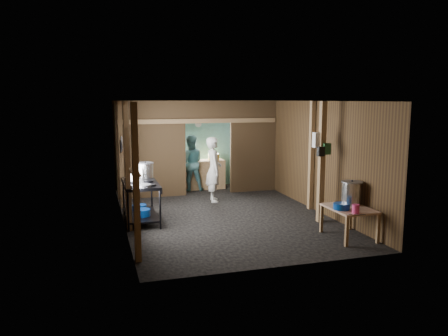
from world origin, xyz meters
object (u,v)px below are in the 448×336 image
object	(u,v)px
cook	(214,169)
stock_pot	(352,193)
yellow_tub	(214,157)
stove_pot_large	(145,171)
prep_table	(349,223)
gas_range	(141,202)
pink_bucket	(356,209)

from	to	relation	value
cook	stock_pot	bearing A→B (deg)	-144.62
yellow_tub	stove_pot_large	bearing A→B (deg)	-130.98
prep_table	yellow_tub	world-z (taller)	yellow_tub
stove_pot_large	stock_pot	xyz separation A→B (m)	(3.73, -2.52, -0.23)
stove_pot_large	stock_pot	distance (m)	4.50
prep_table	stove_pot_large	bearing A→B (deg)	142.15
gas_range	prep_table	xyz separation A→B (m)	(3.71, -2.25, -0.14)
stove_pot_large	pink_bucket	distance (m)	4.66
prep_table	yellow_tub	distance (m)	5.59
gas_range	pink_bucket	bearing A→B (deg)	-36.31
stove_pot_large	pink_bucket	size ratio (longest dim) A/B	2.33
stock_pot	yellow_tub	distance (m)	5.37
gas_range	cook	distance (m)	2.53
yellow_tub	pink_bucket	bearing A→B (deg)	-79.20
prep_table	stock_pot	world-z (taller)	stock_pot
stove_pot_large	yellow_tub	bearing A→B (deg)	49.02
prep_table	stock_pot	xyz separation A→B (m)	(0.19, 0.23, 0.52)
gas_range	pink_bucket	world-z (taller)	gas_range
cook	pink_bucket	bearing A→B (deg)	-151.96
pink_bucket	stove_pot_large	bearing A→B (deg)	137.48
stock_pot	cook	size ratio (longest dim) A/B	0.28
cook	gas_range	bearing A→B (deg)	132.96
prep_table	stock_pot	distance (m)	0.60
stock_pot	yellow_tub	world-z (taller)	stock_pot
stock_pot	yellow_tub	bearing A→B (deg)	105.21
stock_pot	pink_bucket	bearing A→B (deg)	-115.82
stove_pot_large	pink_bucket	bearing A→B (deg)	-42.52
stove_pot_large	yellow_tub	world-z (taller)	stove_pot_large
stove_pot_large	cook	xyz separation A→B (m)	(1.86, 0.96, -0.20)
stove_pot_large	prep_table	bearing A→B (deg)	-37.85
prep_table	cook	size ratio (longest dim) A/B	0.59
pink_bucket	yellow_tub	bearing A→B (deg)	100.80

